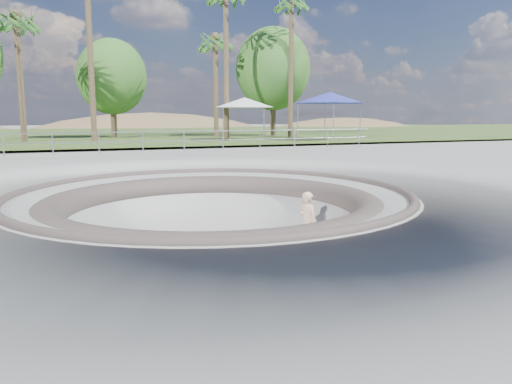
{
  "coord_description": "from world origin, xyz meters",
  "views": [
    {
      "loc": [
        -3.45,
        -12.25,
        2.03
      ],
      "look_at": [
        1.37,
        0.4,
        -0.1
      ],
      "focal_mm": 35.0,
      "sensor_mm": 36.0,
      "label": 1
    }
  ],
  "objects": [
    {
      "name": "ground",
      "position": [
        0.0,
        0.0,
        0.0
      ],
      "size": [
        180.0,
        180.0,
        0.0
      ],
      "primitive_type": "plane",
      "color": "gray",
      "rests_on": "ground"
    },
    {
      "name": "skate_bowl",
      "position": [
        0.0,
        0.0,
        -1.83
      ],
      "size": [
        14.0,
        14.0,
        4.1
      ],
      "color": "gray",
      "rests_on": "ground"
    },
    {
      "name": "grass_strip",
      "position": [
        0.0,
        34.0,
        0.22
      ],
      "size": [
        180.0,
        36.0,
        0.12
      ],
      "color": "#345120",
      "rests_on": "ground"
    },
    {
      "name": "distant_hills",
      "position": [
        3.78,
        57.17,
        -7.02
      ],
      "size": [
        103.2,
        45.0,
        28.6
      ],
      "color": "brown",
      "rests_on": "ground"
    },
    {
      "name": "safety_railing",
      "position": [
        0.0,
        12.0,
        0.69
      ],
      "size": [
        25.0,
        0.06,
        1.03
      ],
      "color": "gray",
      "rests_on": "ground"
    },
    {
      "name": "skateboard",
      "position": [
        2.67,
        -0.19,
        -1.84
      ],
      "size": [
        0.8,
        0.36,
        0.08
      ],
      "color": "olive",
      "rests_on": "ground"
    },
    {
      "name": "skater",
      "position": [
        2.67,
        -0.19,
        -0.95
      ],
      "size": [
        0.6,
        0.74,
        1.74
      ],
      "primitive_type": "imported",
      "rotation": [
        0.0,
        0.0,
        1.91
      ],
      "color": "beige",
      "rests_on": "skateboard"
    },
    {
      "name": "canopy_white",
      "position": [
        8.02,
        20.02,
        2.77
      ],
      "size": [
        5.2,
        5.2,
        2.84
      ],
      "color": "gray",
      "rests_on": "ground"
    },
    {
      "name": "canopy_blue",
      "position": [
        13.4,
        18.0,
        3.1
      ],
      "size": [
        5.83,
        5.83,
        3.22
      ],
      "color": "gray",
      "rests_on": "ground"
    },
    {
      "name": "palm_b",
      "position": [
        -5.84,
        22.07,
        7.44
      ],
      "size": [
        2.6,
        2.6,
        8.52
      ],
      "color": "brown",
      "rests_on": "ground"
    },
    {
      "name": "palm_d",
      "position": [
        7.28,
        24.38,
        7.17
      ],
      "size": [
        2.6,
        2.6,
        8.24
      ],
      "color": "brown",
      "rests_on": "ground"
    },
    {
      "name": "palm_f",
      "position": [
        12.65,
        22.64,
        9.83
      ],
      "size": [
        2.6,
        2.6,
        11.11
      ],
      "color": "brown",
      "rests_on": "ground"
    },
    {
      "name": "bushy_tree_mid",
      "position": [
        0.02,
        26.81,
        4.72
      ],
      "size": [
        5.09,
        4.63,
        7.34
      ],
      "color": "brown",
      "rests_on": "ground"
    },
    {
      "name": "bushy_tree_right",
      "position": [
        12.34,
        25.33,
        5.54
      ],
      "size": [
        6.0,
        5.46,
        8.66
      ],
      "color": "brown",
      "rests_on": "ground"
    }
  ]
}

